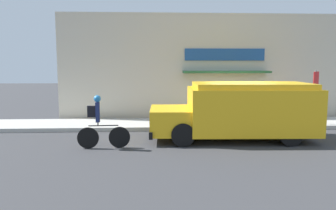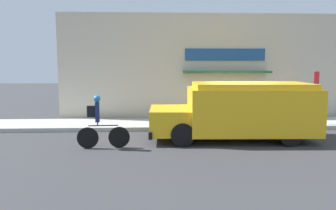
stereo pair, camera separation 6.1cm
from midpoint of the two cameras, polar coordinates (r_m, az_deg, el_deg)
name	(u,v)px [view 2 (the right image)]	position (r m, az deg, el deg)	size (l,w,h in m)	color
ground_plane	(238,131)	(13.78, 12.23, -4.37)	(70.00, 70.00, 0.00)	#38383A
sidewalk	(231,124)	(14.85, 11.10, -3.19)	(28.00, 2.29, 0.17)	#ADAAA3
storefront	(225,67)	(16.11, 10.02, 6.45)	(15.89, 1.04, 5.10)	beige
school_bus	(240,110)	(12.02, 12.51, -0.88)	(5.88, 2.92, 2.05)	yellow
cyclist	(99,123)	(10.75, -11.70, -3.03)	(1.69, 0.23, 1.73)	black
stop_sign_post	(316,88)	(15.18, 24.44, 2.66)	(0.45, 0.45, 2.28)	slate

